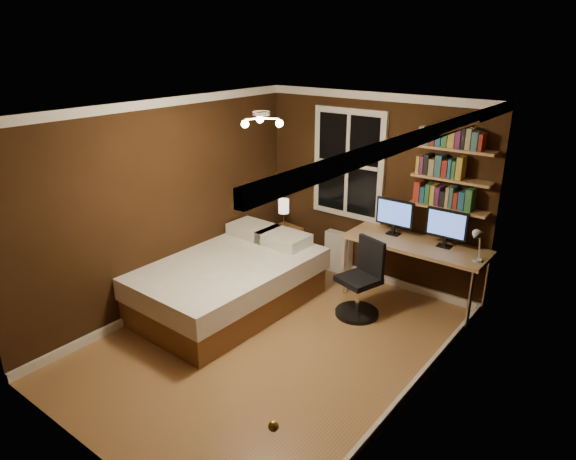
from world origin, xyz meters
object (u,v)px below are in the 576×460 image
Objects in this scene: bedside_lamp at (284,214)px; desk at (416,247)px; office_chair at (361,287)px; monitor_right at (446,229)px; desk_lamp at (478,245)px; monitor_left at (394,217)px; radiator at (339,252)px; bed at (225,280)px; nightstand at (284,244)px.

bedside_lamp is 0.25× the size of desk.
bedside_lamp is 0.46× the size of office_chair.
monitor_right is at bearing 0.89° from bedside_lamp.
desk_lamp is (0.77, -0.17, 0.28)m from desk.
office_chair is (-0.02, -0.71, -0.69)m from monitor_left.
radiator is 1.16m from monitor_left.
monitor_right is at bearing 36.95° from bed.
nightstand is at bearing -167.51° from radiator.
desk_lamp reaches higher than desk.
desk is 3.50× the size of monitor_right.
monitor_left is 1.00× the size of monitor_right.
office_chair is (1.69, -0.67, 0.09)m from nightstand.
desk reaches higher than radiator.
bed is at bearing -133.93° from monitor_left.
bedside_lamp is 0.75× the size of radiator.
desk is (1.81, 1.44, 0.43)m from bed.
radiator is (0.59, 1.67, -0.04)m from bed.
bedside_lamp is at bearing -179.11° from monitor_right.
monitor_left is at bearing 166.09° from desk.
monitor_right reaches higher than bed.
desk_lamp reaches higher than bed.
monitor_left reaches higher than radiator.
office_chair is at bearing -92.00° from monitor_left.
nightstand is at bearing -178.76° from monitor_left.
nightstand is 2.94m from desk_lamp.
bedside_lamp is 2.39m from monitor_right.
bed is 2.23m from monitor_left.
bed is 4.67× the size of monitor_right.
desk is 3.50× the size of monitor_left.
office_chair is at bearing 30.81° from bed.
bed is 2.43× the size of office_chair.
monitor_right is 0.52× the size of office_chair.
desk is at bearing -13.91° from monitor_left.
bed is 3.92× the size of radiator.
bedside_lamp is 0.96m from radiator.
desk is (1.22, -0.23, 0.46)m from radiator.
monitor_right reaches higher than desk.
bedside_lamp is at bearing -167.51° from radiator.
radiator is (0.83, 0.18, -0.44)m from bedside_lamp.
desk_lamp is 0.47× the size of office_chair.
desk_lamp reaches higher than radiator.
nightstand is 1.06× the size of monitor_left.
office_chair is (-1.14, -0.45, -0.68)m from desk_lamp.
nightstand is 1.18× the size of desk_lamp.
bedside_lamp reaches higher than radiator.
monitor_right is (0.32, 0.09, 0.29)m from desk.
office_chair is (1.69, -0.67, -0.39)m from bedside_lamp.
nightstand is 1.06× the size of monitor_right.
desk_lamp is (2.58, 1.27, 0.71)m from bed.
desk_lamp is at bearing 27.54° from bed.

